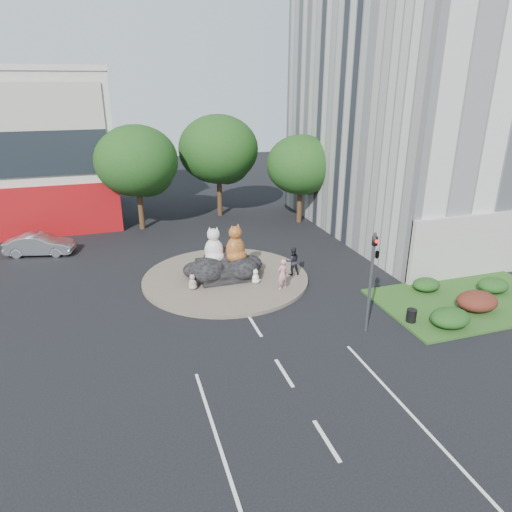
{
  "coord_description": "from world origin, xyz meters",
  "views": [
    {
      "loc": [
        -5.93,
        -14.81,
        11.34
      ],
      "look_at": [
        1.41,
        8.29,
        2.0
      ],
      "focal_mm": 32.0,
      "sensor_mm": 36.0,
      "label": 1
    }
  ],
  "objects": [
    {
      "name": "tree_mid",
      "position": [
        3.07,
        24.06,
        5.56
      ],
      "size": [
        6.84,
        6.84,
        8.76
      ],
      "color": "#382314",
      "rests_on": "ground"
    },
    {
      "name": "hedge_mid_green",
      "position": [
        14.0,
        3.5,
        0.53
      ],
      "size": [
        1.8,
        1.44,
        0.81
      ],
      "primitive_type": "ellipsoid",
      "color": "#183611",
      "rests_on": "grass_verge"
    },
    {
      "name": "ground",
      "position": [
        0.0,
        0.0,
        0.0
      ],
      "size": [
        120.0,
        120.0,
        0.0
      ],
      "primitive_type": "plane",
      "color": "black",
      "rests_on": "ground"
    },
    {
      "name": "hedge_back_green",
      "position": [
        10.5,
        4.8,
        0.48
      ],
      "size": [
        1.6,
        1.28,
        0.72
      ],
      "primitive_type": "ellipsoid",
      "color": "#183611",
      "rests_on": "grass_verge"
    },
    {
      "name": "tree_left",
      "position": [
        -3.93,
        22.06,
        5.25
      ],
      "size": [
        6.46,
        6.46,
        8.27
      ],
      "color": "#382314",
      "rests_on": "ground"
    },
    {
      "name": "parked_car",
      "position": [
        -11.24,
        18.06,
        0.74
      ],
      "size": [
        4.71,
        2.54,
        1.47
      ],
      "primitive_type": "imported",
      "rotation": [
        0.0,
        0.0,
        1.34
      ],
      "color": "#AEB0B6",
      "rests_on": "ground"
    },
    {
      "name": "cat_tabby",
      "position": [
        0.67,
        10.08,
        2.27
      ],
      "size": [
        1.75,
        1.65,
        2.33
      ],
      "primitive_type": null,
      "rotation": [
        0.0,
        0.0,
        0.39
      ],
      "color": "#BC6427",
      "rests_on": "rock_plinth"
    },
    {
      "name": "rock_plinth",
      "position": [
        0.0,
        10.0,
        0.65
      ],
      "size": [
        3.2,
        2.6,
        0.9
      ],
      "primitive_type": null,
      "color": "black",
      "rests_on": "roundabout_island"
    },
    {
      "name": "kitten_calico",
      "position": [
        -2.21,
        8.86,
        0.66
      ],
      "size": [
        0.73,
        0.72,
        0.93
      ],
      "primitive_type": null,
      "rotation": [
        0.0,
        0.0,
        -0.63
      ],
      "color": "beige",
      "rests_on": "roundabout_island"
    },
    {
      "name": "grass_verge",
      "position": [
        12.0,
        3.0,
        0.06
      ],
      "size": [
        10.0,
        6.0,
        0.12
      ],
      "primitive_type": "cube",
      "color": "#294918",
      "rests_on": "ground"
    },
    {
      "name": "roundabout_island",
      "position": [
        0.0,
        10.0,
        0.1
      ],
      "size": [
        10.0,
        10.0,
        0.2
      ],
      "primitive_type": "cylinder",
      "color": "brown",
      "rests_on": "ground"
    },
    {
      "name": "pedestrian_pink",
      "position": [
        2.67,
        7.29,
        1.11
      ],
      "size": [
        0.76,
        0.61,
        1.82
      ],
      "primitive_type": "imported",
      "rotation": [
        0.0,
        0.0,
        3.43
      ],
      "color": "#C78088",
      "rests_on": "roundabout_island"
    },
    {
      "name": "pedestrian_dark",
      "position": [
        4.0,
        9.08,
        1.07
      ],
      "size": [
        0.91,
        0.75,
        1.75
      ],
      "primitive_type": "imported",
      "rotation": [
        0.0,
        0.0,
        3.04
      ],
      "color": "black",
      "rests_on": "roundabout_island"
    },
    {
      "name": "kitten_white",
      "position": [
        1.45,
        8.54,
        0.66
      ],
      "size": [
        0.71,
        0.72,
        0.91
      ],
      "primitive_type": null,
      "rotation": [
        0.0,
        0.0,
        0.91
      ],
      "color": "silver",
      "rests_on": "roundabout_island"
    },
    {
      "name": "cat_white",
      "position": [
        -0.58,
        10.4,
        2.2
      ],
      "size": [
        1.62,
        1.51,
        2.19
      ],
      "primitive_type": null,
      "rotation": [
        0.0,
        0.0,
        -0.34
      ],
      "color": "beige",
      "rests_on": "rock_plinth"
    },
    {
      "name": "street_lamp",
      "position": [
        12.82,
        8.0,
        4.55
      ],
      "size": [
        2.34,
        0.22,
        8.06
      ],
      "color": "#595B60",
      "rests_on": "ground"
    },
    {
      "name": "hedge_near_green",
      "position": [
        9.0,
        1.0,
        0.57
      ],
      "size": [
        2.0,
        1.6,
        0.9
      ],
      "primitive_type": "ellipsoid",
      "color": "#183611",
      "rests_on": "grass_verge"
    },
    {
      "name": "litter_bin",
      "position": [
        7.5,
        1.96,
        0.45
      ],
      "size": [
        0.65,
        0.65,
        0.66
      ],
      "primitive_type": "cylinder",
      "rotation": [
        0.0,
        0.0,
        -0.42
      ],
      "color": "black",
      "rests_on": "grass_verge"
    },
    {
      "name": "traffic_light",
      "position": [
        5.1,
        2.0,
        3.62
      ],
      "size": [
        0.44,
        1.24,
        5.0
      ],
      "color": "#595B60",
      "rests_on": "ground"
    },
    {
      "name": "hedge_red",
      "position": [
        11.5,
        2.0,
        0.61
      ],
      "size": [
        2.2,
        1.76,
        0.99
      ],
      "primitive_type": "ellipsoid",
      "color": "#431F11",
      "rests_on": "grass_verge"
    },
    {
      "name": "tree_right",
      "position": [
        9.07,
        20.06,
        4.63
      ],
      "size": [
        5.7,
        5.7,
        7.3
      ],
      "color": "#382314",
      "rests_on": "ground"
    }
  ]
}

